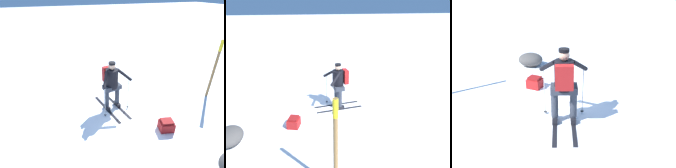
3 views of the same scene
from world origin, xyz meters
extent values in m
plane|color=white|center=(0.00, 0.00, 0.00)|extent=(80.00, 80.00, 0.00)
cube|color=black|center=(-0.03, -0.71, 0.01)|extent=(0.38, 1.62, 0.01)
cube|color=black|center=(-0.03, -0.71, 0.07)|extent=(0.16, 0.31, 0.12)
cylinder|color=#2D333D|center=(-0.03, -0.71, 0.46)|extent=(0.15, 0.15, 0.65)
cube|color=black|center=(0.35, -0.64, 0.01)|extent=(0.38, 1.62, 0.01)
cube|color=black|center=(0.35, -0.64, 0.07)|extent=(0.16, 0.31, 0.12)
cylinder|color=#2D333D|center=(0.35, -0.64, 0.46)|extent=(0.15, 0.15, 0.65)
cube|color=#2D333D|center=(0.16, -0.68, 0.78)|extent=(0.58, 0.41, 0.14)
cylinder|color=black|center=(0.16, -0.68, 1.08)|extent=(0.38, 0.38, 0.59)
sphere|color=tan|center=(0.16, -0.68, 1.48)|extent=(0.21, 0.21, 0.21)
cylinder|color=black|center=(0.16, -0.68, 1.57)|extent=(0.20, 0.20, 0.06)
cube|color=maroon|center=(0.21, -0.93, 1.14)|extent=(0.36, 0.20, 0.48)
cylinder|color=#B2B7BC|center=(-0.30, -0.45, 0.55)|extent=(0.02, 0.02, 1.11)
cylinder|color=black|center=(-0.30, -0.45, 0.06)|extent=(0.07, 0.07, 0.01)
cylinder|color=black|center=(-0.19, -0.55, 1.20)|extent=(0.44, 0.41, 0.36)
cylinder|color=#B2B7BC|center=(0.51, -0.31, 0.55)|extent=(0.02, 0.02, 1.11)
cylinder|color=black|center=(0.51, -0.31, 0.06)|extent=(0.07, 0.07, 0.01)
cylinder|color=black|center=(0.45, -0.44, 1.20)|extent=(0.32, 0.50, 0.36)
cube|color=maroon|center=(-0.90, 0.81, 0.13)|extent=(0.45, 0.42, 0.26)
cube|color=maroon|center=(-0.90, 0.81, 0.29)|extent=(0.38, 0.34, 0.06)
ellipsoid|color=#474442|center=(-1.51, 2.45, 0.23)|extent=(0.84, 0.71, 0.46)
camera|label=1|loc=(1.77, 3.74, 3.47)|focal=28.00mm
camera|label=2|loc=(-6.66, 0.22, 3.70)|focal=35.00mm
camera|label=3|loc=(0.77, -4.49, 2.73)|focal=35.00mm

